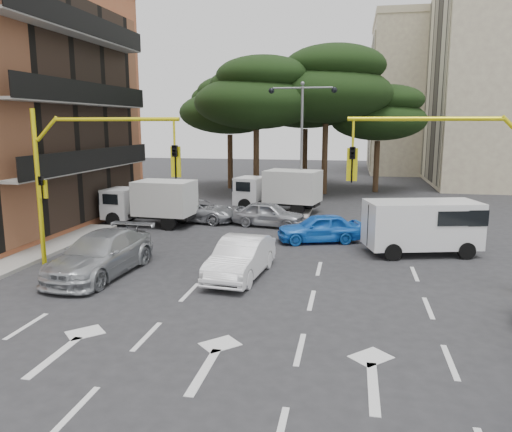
# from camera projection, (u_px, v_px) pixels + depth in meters

# --- Properties ---
(ground) EXTENTS (120.00, 120.00, 0.00)m
(ground) POSITION_uv_depth(u_px,v_px,m) (249.00, 296.00, 15.99)
(ground) COLOR #28282B
(ground) RESTS_ON ground
(median_strip) EXTENTS (1.40, 6.00, 0.15)m
(median_strip) POSITION_uv_depth(u_px,v_px,m) (300.00, 210.00, 31.42)
(median_strip) COLOR gray
(median_strip) RESTS_ON ground
(apartment_beige_far) EXTENTS (16.20, 12.15, 16.70)m
(apartment_beige_far) POSITION_uv_depth(u_px,v_px,m) (446.00, 96.00, 54.51)
(apartment_beige_far) COLOR tan
(apartment_beige_far) RESTS_ON ground
(pine_left_near) EXTENTS (9.15, 9.15, 10.23)m
(pine_left_near) POSITION_uv_depth(u_px,v_px,m) (257.00, 93.00, 36.51)
(pine_left_near) COLOR #382616
(pine_left_near) RESTS_ON ground
(pine_center) EXTENTS (9.98, 9.98, 11.16)m
(pine_center) POSITION_uv_depth(u_px,v_px,m) (327.00, 84.00, 37.39)
(pine_center) COLOR #382616
(pine_center) RESTS_ON ground
(pine_left_far) EXTENTS (8.32, 8.32, 9.30)m
(pine_left_far) POSITION_uv_depth(u_px,v_px,m) (230.00, 105.00, 41.06)
(pine_left_far) COLOR #382616
(pine_left_far) RESTS_ON ground
(pine_right) EXTENTS (7.49, 7.49, 8.37)m
(pine_right) POSITION_uv_depth(u_px,v_px,m) (379.00, 113.00, 38.96)
(pine_right) COLOR #382616
(pine_right) RESTS_ON ground
(pine_back) EXTENTS (9.15, 9.15, 10.23)m
(pine_back) POSITION_uv_depth(u_px,v_px,m) (307.00, 97.00, 42.71)
(pine_back) COLOR #382616
(pine_back) RESTS_ON ground
(signal_mast_right) EXTENTS (5.79, 0.37, 6.00)m
(signal_mast_right) POSITION_uv_depth(u_px,v_px,m) (470.00, 173.00, 15.93)
(signal_mast_right) COLOR yellow
(signal_mast_right) RESTS_ON ground
(signal_mast_left) EXTENTS (5.79, 0.37, 6.00)m
(signal_mast_left) POSITION_uv_depth(u_px,v_px,m) (80.00, 166.00, 18.46)
(signal_mast_left) COLOR yellow
(signal_mast_left) RESTS_ON ground
(street_lamp_center) EXTENTS (4.16, 0.36, 7.77)m
(street_lamp_center) POSITION_uv_depth(u_px,v_px,m) (302.00, 124.00, 30.43)
(street_lamp_center) COLOR slate
(street_lamp_center) RESTS_ON median_strip
(car_white_hatch) EXTENTS (1.91, 4.44, 1.42)m
(car_white_hatch) POSITION_uv_depth(u_px,v_px,m) (241.00, 258.00, 17.88)
(car_white_hatch) COLOR white
(car_white_hatch) RESTS_ON ground
(car_blue_compact) EXTENTS (4.19, 2.67, 1.33)m
(car_blue_compact) POSITION_uv_depth(u_px,v_px,m) (319.00, 228.00, 23.16)
(car_blue_compact) COLOR blue
(car_blue_compact) RESTS_ON ground
(car_silver_wagon) EXTENTS (2.50, 5.41, 1.53)m
(car_silver_wagon) POSITION_uv_depth(u_px,v_px,m) (101.00, 254.00, 18.13)
(car_silver_wagon) COLOR #A1A4A9
(car_silver_wagon) RESTS_ON ground
(car_silver_cross_a) EXTENTS (4.64, 2.62, 1.22)m
(car_silver_cross_a) POSITION_uv_depth(u_px,v_px,m) (199.00, 211.00, 27.96)
(car_silver_cross_a) COLOR #A3A4AB
(car_silver_cross_a) RESTS_ON ground
(car_silver_cross_b) EXTENTS (4.11, 2.22, 1.33)m
(car_silver_cross_b) POSITION_uv_depth(u_px,v_px,m) (269.00, 214.00, 26.67)
(car_silver_cross_b) COLOR #A5A7AD
(car_silver_cross_b) RESTS_ON ground
(van_white) EXTENTS (4.98, 3.19, 2.30)m
(van_white) POSITION_uv_depth(u_px,v_px,m) (421.00, 227.00, 20.98)
(van_white) COLOR white
(van_white) RESTS_ON ground
(box_truck_a) EXTENTS (5.13, 2.46, 2.45)m
(box_truck_a) POSITION_uv_depth(u_px,v_px,m) (150.00, 203.00, 26.82)
(box_truck_a) COLOR silver
(box_truck_a) RESTS_ON ground
(box_truck_b) EXTENTS (5.67, 3.27, 2.62)m
(box_truck_b) POSITION_uv_depth(u_px,v_px,m) (278.00, 191.00, 30.97)
(box_truck_b) COLOR white
(box_truck_b) RESTS_ON ground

